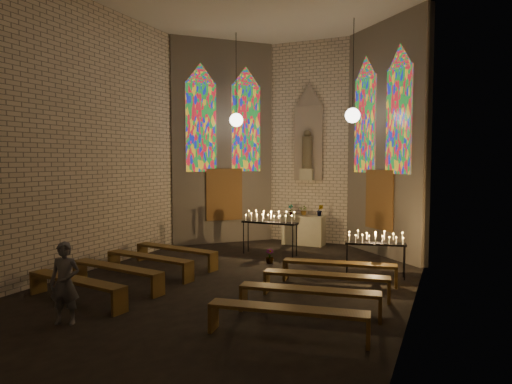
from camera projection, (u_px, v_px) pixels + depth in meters
floor at (233, 284)px, 10.67m from camera, size 12.00×12.00×0.00m
room at (283, 132)px, 13.49m from camera, size 8.22×12.43×7.00m
altar at (304, 230)px, 15.62m from camera, size 1.40×0.60×1.00m
flower_vase_left at (291, 210)px, 15.72m from camera, size 0.21×0.16×0.37m
flower_vase_center at (304, 210)px, 15.66m from camera, size 0.39×0.37×0.35m
flower_vase_right at (320, 210)px, 15.41m from camera, size 0.25×0.22×0.39m
aisle_flower_pot at (270, 256)px, 12.77m from camera, size 0.30×0.30×0.40m
votive_stand_left at (270, 219)px, 13.85m from camera, size 1.74×0.46×1.27m
votive_stand_right at (376, 240)px, 11.20m from camera, size 1.50×0.61×1.07m
pew_left_0 at (176, 251)px, 12.50m from camera, size 2.65×0.75×0.50m
pew_right_0 at (339, 266)px, 10.69m from camera, size 2.65×0.75×0.50m
pew_left_1 at (149, 259)px, 11.40m from camera, size 2.65×0.75×0.50m
pew_right_1 at (326, 278)px, 9.59m from camera, size 2.65×0.75×0.50m
pew_left_2 at (116, 270)px, 10.31m from camera, size 2.65×0.75×0.50m
pew_right_2 at (309, 293)px, 8.50m from camera, size 2.65×0.75×0.50m
pew_left_3 at (76, 283)px, 9.21m from camera, size 2.65×0.75×0.50m
pew_right_3 at (287, 313)px, 7.40m from camera, size 2.65×0.75×0.50m
visitor at (65, 283)px, 8.02m from camera, size 0.62×0.52×1.46m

